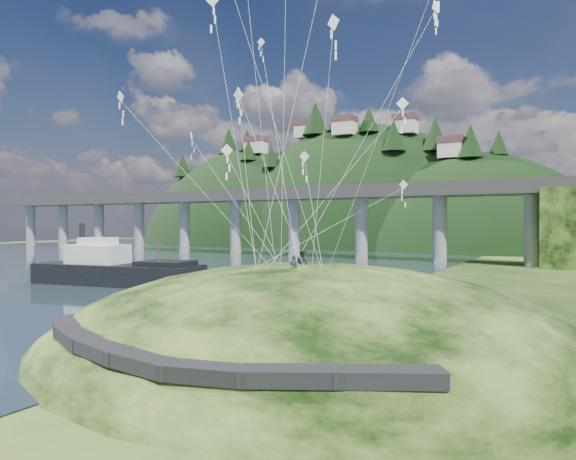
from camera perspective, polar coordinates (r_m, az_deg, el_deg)
The scene contains 10 objects.
ground at distance 35.15m, azimuth -10.85°, elevation -11.58°, with size 320.00×320.00×0.00m, color black.
water at distance 110.11m, azimuth -29.10°, elevation -3.10°, with size 240.00×240.00×0.00m, color #2A3E4D.
grass_hill at distance 32.72m, azimuth 2.60°, elevation -15.23°, with size 36.00×32.00×13.00m.
footpath at distance 22.77m, azimuth -12.94°, elevation -13.15°, with size 22.29×5.84×0.83m.
bridge at distance 107.72m, azimuth 3.24°, elevation 2.09°, with size 160.00×11.00×15.00m.
far_ridge at distance 162.81m, azimuth 6.23°, elevation -4.32°, with size 153.00×70.00×94.50m.
work_barge at distance 65.03m, azimuth -18.66°, elevation -4.17°, with size 21.76×9.50×7.37m.
wooden_dock at distance 40.91m, azimuth -10.60°, elevation -9.18°, with size 13.44×5.94×0.96m.
kite_flyers at distance 31.16m, azimuth 1.36°, elevation -2.34°, with size 1.36×2.63×1.81m.
kite_swarm at distance 35.17m, azimuth 0.78°, elevation 19.25°, with size 20.27×16.67×18.18m.
Camera 1 is at (22.62, -25.81, 7.64)m, focal length 32.00 mm.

